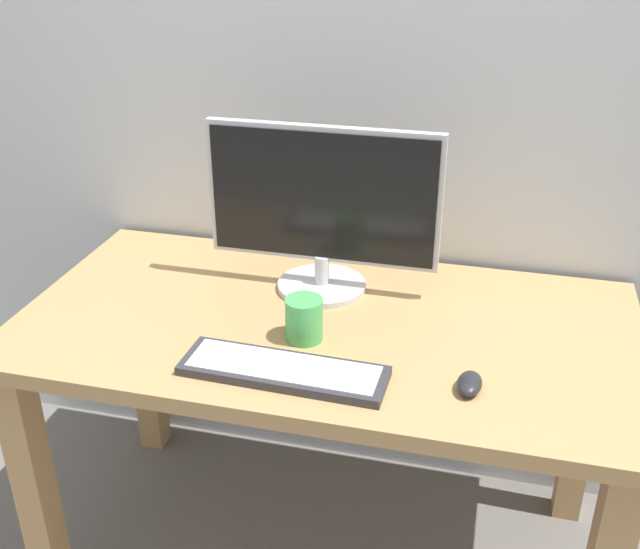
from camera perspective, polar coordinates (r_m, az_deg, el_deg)
name	(u,v)px	position (r m, az deg, el deg)	size (l,w,h in m)	color
ground_plane	(325,546)	(2.26, 0.39, -19.82)	(6.00, 6.00, 0.00)	slate
desk	(326,361)	(1.86, 0.45, -6.58)	(1.47, 0.76, 0.73)	tan
monitor	(323,208)	(1.85, 0.20, 5.06)	(0.58, 0.23, 0.42)	silver
keyboard_primary	(284,370)	(1.60, -2.77, -7.26)	(0.44, 0.15, 0.02)	#333338
mouse	(469,384)	(1.58, 11.24, -8.10)	(0.05, 0.09, 0.03)	#232328
coffee_mug	(304,319)	(1.70, -1.22, -3.40)	(0.09, 0.09, 0.10)	#4CB259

